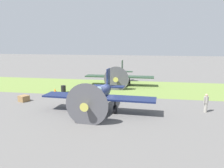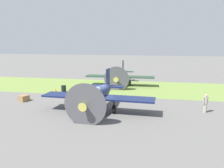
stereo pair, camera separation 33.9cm
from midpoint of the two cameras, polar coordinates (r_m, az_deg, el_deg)
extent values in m
plane|color=#605E5B|center=(23.41, -2.71, -5.23)|extent=(160.00, 160.00, 0.00)
cube|color=olive|center=(32.10, 1.07, -0.79)|extent=(120.00, 11.00, 0.01)
ellipsoid|color=#141E47|center=(21.17, -2.84, -2.58)|extent=(1.70, 7.40, 1.34)
cube|color=#141E47|center=(20.80, -3.17, -3.28)|extent=(10.45, 2.34, 0.15)
cube|color=#141E47|center=(24.14, -0.63, 1.45)|extent=(0.17, 1.19, 2.05)
cube|color=#141E47|center=(24.30, -0.62, -0.56)|extent=(3.50, 1.14, 0.11)
cone|color=#B7B24C|center=(17.55, -6.47, -5.47)|extent=(0.73, 0.79, 0.69)
cylinder|color=#4C4C51|center=(17.74, -6.24, -5.28)|extent=(3.45, 0.21, 3.46)
ellipsoid|color=#8CB2C6|center=(20.46, -3.36, -1.71)|extent=(0.83, 1.55, 0.76)
cylinder|color=black|center=(20.60, 0.98, -6.41)|extent=(0.27, 0.75, 0.73)
cylinder|color=black|center=(20.45, 0.98, -5.02)|extent=(0.13, 0.13, 1.04)
cylinder|color=black|center=(21.47, -7.25, -5.78)|extent=(0.27, 0.75, 0.73)
cylinder|color=black|center=(21.33, -7.29, -4.44)|extent=(0.13, 0.13, 1.04)
cylinder|color=black|center=(24.74, -0.56, -3.92)|extent=(0.15, 0.35, 0.35)
ellipsoid|color=#233D28|center=(33.43, 2.38, 2.26)|extent=(1.37, 7.04, 1.28)
cube|color=#233D28|center=(33.05, 2.28, 1.89)|extent=(9.93, 1.89, 0.14)
cube|color=#233D28|center=(36.46, 3.06, 4.45)|extent=(0.12, 1.14, 1.96)
cube|color=#233D28|center=(36.56, 3.05, 3.16)|extent=(3.32, 0.97, 0.10)
cone|color=#B7B24C|center=(29.75, 1.42, 1.20)|extent=(0.67, 0.73, 0.66)
cylinder|color=#4C4C51|center=(29.95, 1.47, 1.27)|extent=(3.30, 0.09, 3.30)
ellipsoid|color=#8CB2C6|center=(32.76, 2.24, 2.88)|extent=(0.74, 1.45, 0.72)
cylinder|color=black|center=(32.96, 4.82, 0.09)|extent=(0.24, 0.70, 0.70)
cylinder|color=black|center=(32.87, 4.84, 0.94)|extent=(0.12, 0.12, 0.99)
cylinder|color=black|center=(33.35, -0.30, 0.26)|extent=(0.24, 0.70, 0.70)
cylinder|color=black|center=(33.26, -0.31, 1.10)|extent=(0.12, 0.12, 0.99)
cylinder|color=black|center=(36.88, 3.04, 0.97)|extent=(0.13, 0.33, 0.33)
cylinder|color=#9E998E|center=(22.54, 22.71, -5.55)|extent=(0.30, 0.30, 0.88)
cylinder|color=#9E998E|center=(22.35, 22.85, -3.70)|extent=(0.38, 0.38, 0.62)
sphere|color=tan|center=(22.26, 22.93, -2.64)|extent=(0.23, 0.23, 0.23)
cylinder|color=#9E998E|center=(22.15, 22.45, -3.80)|extent=(0.11, 0.11, 0.59)
cylinder|color=#9E998E|center=(22.56, 23.25, -3.61)|extent=(0.11, 0.11, 0.59)
cylinder|color=black|center=(29.40, -11.71, -1.22)|extent=(0.60, 0.60, 0.90)
cube|color=olive|center=(26.46, -20.89, -3.34)|extent=(1.19, 1.19, 0.64)
cone|color=orange|center=(30.12, -13.72, -1.46)|extent=(0.36, 0.36, 0.44)
camera|label=1|loc=(0.17, -89.64, 0.07)|focal=36.46mm
camera|label=2|loc=(0.17, 90.36, -0.07)|focal=36.46mm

